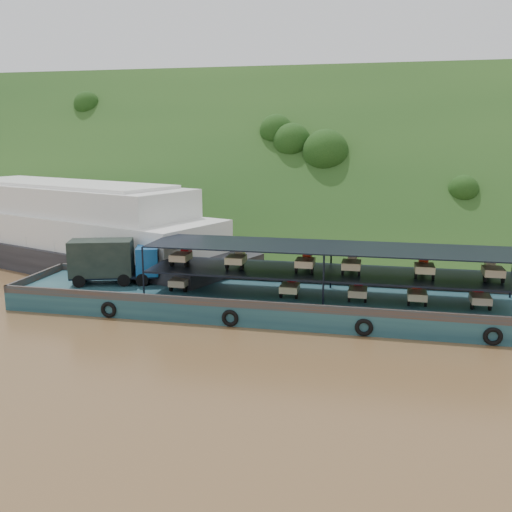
# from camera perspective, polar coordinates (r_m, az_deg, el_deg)

# --- Properties ---
(ground) EXTENTS (160.00, 160.00, 0.00)m
(ground) POSITION_cam_1_polar(r_m,az_deg,el_deg) (37.23, 2.02, -5.89)
(ground) COLOR brown
(ground) RESTS_ON ground
(hillside) EXTENTS (140.00, 39.60, 39.60)m
(hillside) POSITION_cam_1_polar(r_m,az_deg,el_deg) (72.07, 7.23, 2.70)
(hillside) COLOR #163814
(hillside) RESTS_ON ground
(cargo_barge) EXTENTS (35.00, 7.18, 4.54)m
(cargo_barge) POSITION_cam_1_polar(r_m,az_deg,el_deg) (37.66, 0.79, -3.97)
(cargo_barge) COLOR #12313F
(cargo_barge) RESTS_ON ground
(passenger_ferry) EXTENTS (37.45, 21.56, 7.41)m
(passenger_ferry) POSITION_cam_1_polar(r_m,az_deg,el_deg) (54.17, -18.48, 2.60)
(passenger_ferry) COLOR black
(passenger_ferry) RESTS_ON ground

